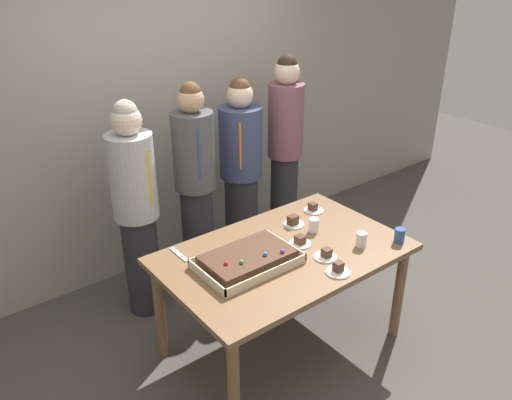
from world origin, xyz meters
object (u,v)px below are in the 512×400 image
at_px(plated_slice_far_left, 338,270).
at_px(person_green_shirt_behind, 136,209).
at_px(plated_slice_far_right, 313,209).
at_px(person_far_right_suit, 285,152).
at_px(party_table, 283,263).
at_px(sheet_cake, 248,259).
at_px(person_serving_front, 196,188).
at_px(plated_slice_near_left, 293,222).
at_px(cake_server_utensil, 179,255).
at_px(plated_slice_center_front, 326,255).
at_px(drink_cup_middle, 314,225).
at_px(drink_cup_far_end, 361,239).
at_px(plated_slice_near_right, 300,241).
at_px(person_striped_tie_right, 241,173).
at_px(drink_cup_nearest, 400,235).

xyz_separation_m(plated_slice_far_left, person_green_shirt_behind, (-0.67, 1.36, 0.08)).
xyz_separation_m(plated_slice_far_right, person_far_right_suit, (0.35, 0.74, 0.16)).
bearing_deg(party_table, sheet_cake, 177.29).
bearing_deg(person_serving_front, plated_slice_near_left, 38.98).
relative_size(party_table, cake_server_utensil, 8.00).
bearing_deg(person_far_right_suit, plated_slice_far_right, 24.02).
xyz_separation_m(plated_slice_center_front, person_serving_front, (-0.24, 1.18, 0.11)).
relative_size(plated_slice_near_left, plated_slice_far_left, 1.00).
xyz_separation_m(plated_slice_far_right, plated_slice_center_front, (-0.39, -0.53, -0.00)).
xyz_separation_m(sheet_cake, plated_slice_center_front, (0.45, -0.24, -0.02)).
bearing_deg(cake_server_utensil, plated_slice_far_left, -49.14).
distance_m(drink_cup_middle, person_serving_front, 0.98).
distance_m(party_table, drink_cup_far_end, 0.54).
distance_m(plated_slice_center_front, drink_cup_far_end, 0.29).
relative_size(plated_slice_near_right, person_striped_tie_right, 0.09).
height_order(party_table, person_green_shirt_behind, person_green_shirt_behind).
bearing_deg(plated_slice_near_right, person_striped_tie_right, 74.62).
bearing_deg(drink_cup_middle, sheet_cake, -174.78).
bearing_deg(drink_cup_nearest, party_table, 150.81).
distance_m(plated_slice_far_right, person_striped_tie_right, 0.77).
xyz_separation_m(party_table, drink_cup_far_end, (0.45, -0.27, 0.14)).
bearing_deg(cake_server_utensil, drink_cup_nearest, -31.29).
bearing_deg(plated_slice_far_right, drink_cup_far_end, -100.37).
distance_m(sheet_cake, plated_slice_far_left, 0.56).
xyz_separation_m(sheet_cake, plated_slice_near_right, (0.43, -0.01, -0.02)).
xyz_separation_m(plated_slice_near_left, drink_cup_middle, (0.05, -0.16, 0.02)).
bearing_deg(plated_slice_near_right, plated_slice_far_left, -96.15).
xyz_separation_m(person_striped_tie_right, person_far_right_suit, (0.46, -0.02, 0.09)).
bearing_deg(cake_server_utensil, party_table, -33.73).
relative_size(cake_server_utensil, person_far_right_suit, 0.11).
bearing_deg(sheet_cake, drink_cup_nearest, -22.25).
xyz_separation_m(sheet_cake, plated_slice_far_left, (0.39, -0.41, -0.02)).
height_order(person_striped_tie_right, person_far_right_suit, person_far_right_suit).
relative_size(party_table, person_striped_tie_right, 0.96).
xyz_separation_m(plated_slice_far_right, person_green_shirt_behind, (-1.12, 0.67, 0.08)).
bearing_deg(plated_slice_near_left, sheet_cake, -159.43).
relative_size(sheet_cake, drink_cup_nearest, 6.22).
relative_size(sheet_cake, plated_slice_near_right, 4.15).
distance_m(sheet_cake, person_serving_front, 0.97).
bearing_deg(plated_slice_near_right, sheet_cake, 178.75).
distance_m(plated_slice_near_left, drink_cup_nearest, 0.74).
relative_size(party_table, plated_slice_near_left, 10.67).
bearing_deg(drink_cup_nearest, plated_slice_far_right, 101.49).
xyz_separation_m(plated_slice_far_right, cake_server_utensil, (-1.12, 0.08, -0.01)).
bearing_deg(cake_server_utensil, drink_cup_middle, -18.87).
bearing_deg(drink_cup_nearest, plated_slice_near_left, 123.54).
xyz_separation_m(party_table, drink_cup_nearest, (0.69, -0.39, 0.14)).
distance_m(party_table, cake_server_utensil, 0.69).
xyz_separation_m(sheet_cake, person_far_right_suit, (1.18, 1.02, 0.14)).
relative_size(plated_slice_near_left, plated_slice_center_front, 1.00).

